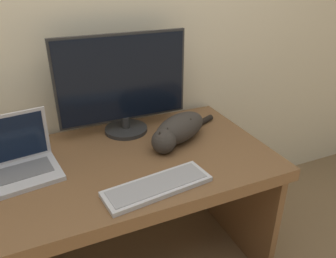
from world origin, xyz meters
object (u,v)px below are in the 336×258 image
at_px(monitor, 123,85).
at_px(cat, 178,129).
at_px(external_keyboard, 157,186).
at_px(laptop, 16,164).

relative_size(monitor, cat, 1.46).
relative_size(external_keyboard, cat, 0.99).
relative_size(monitor, external_keyboard, 1.48).
bearing_deg(cat, external_keyboard, -151.93).
distance_m(laptop, cat, 0.74).
xyz_separation_m(monitor, laptop, (-0.54, -0.21, -0.21)).
bearing_deg(external_keyboard, cat, 45.85).
bearing_deg(cat, laptop, 154.13).
height_order(laptop, external_keyboard, laptop).
relative_size(laptop, external_keyboard, 0.78).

